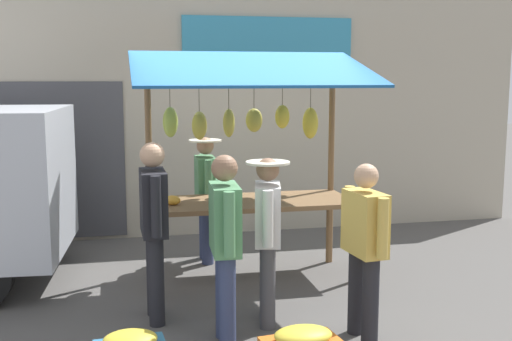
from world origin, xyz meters
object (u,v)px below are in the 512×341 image
(market_stall, at_px, (247,139))
(shopper_in_striped_shirt, at_px, (154,219))
(shopper_with_shopping_bag, at_px, (225,237))
(vendor_with_sunhat, at_px, (206,190))
(shopper_with_ponytail, at_px, (268,229))
(shopper_in_grey_tee, at_px, (365,241))

(market_stall, distance_m, shopper_in_striped_shirt, 1.61)
(shopper_in_striped_shirt, height_order, shopper_with_shopping_bag, shopper_in_striped_shirt)
(market_stall, distance_m, shopper_with_shopping_bag, 1.88)
(market_stall, height_order, shopper_with_shopping_bag, market_stall)
(vendor_with_sunhat, bearing_deg, shopper_in_striped_shirt, -21.30)
(market_stall, relative_size, shopper_with_ponytail, 1.66)
(shopper_with_ponytail, bearing_deg, shopper_in_striped_shirt, 86.38)
(market_stall, height_order, vendor_with_sunhat, market_stall)
(shopper_with_ponytail, bearing_deg, shopper_in_grey_tee, -112.82)
(market_stall, xyz_separation_m, vendor_with_sunhat, (0.36, -0.71, -0.68))
(market_stall, relative_size, shopper_in_grey_tee, 1.66)
(market_stall, distance_m, shopper_in_grey_tee, 2.06)
(shopper_in_grey_tee, relative_size, shopper_with_ponytail, 1.00)
(shopper_with_shopping_bag, bearing_deg, shopper_with_ponytail, -48.43)
(vendor_with_sunhat, bearing_deg, shopper_with_ponytail, 8.40)
(shopper_with_ponytail, relative_size, shopper_with_shopping_bag, 0.95)
(shopper_in_striped_shirt, bearing_deg, shopper_with_shopping_bag, -141.38)
(shopper_in_grey_tee, height_order, shopper_in_striped_shirt, shopper_in_striped_shirt)
(shopper_in_striped_shirt, distance_m, shopper_with_shopping_bag, 0.84)
(market_stall, relative_size, shopper_with_shopping_bag, 1.57)
(shopper_in_grey_tee, height_order, shopper_with_shopping_bag, shopper_with_shopping_bag)
(market_stall, distance_m, shopper_with_ponytail, 1.49)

